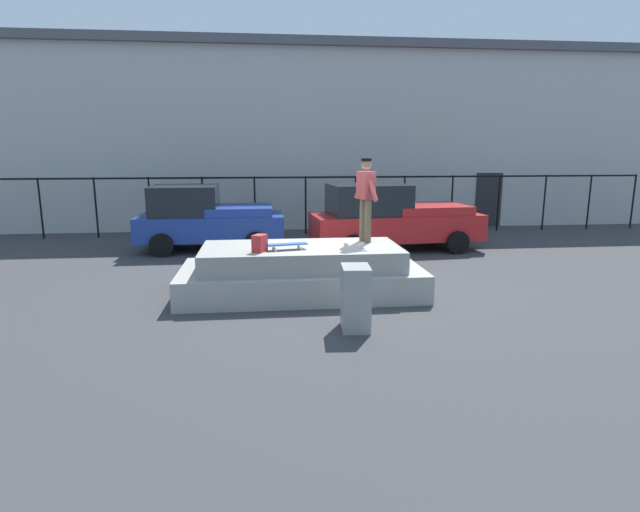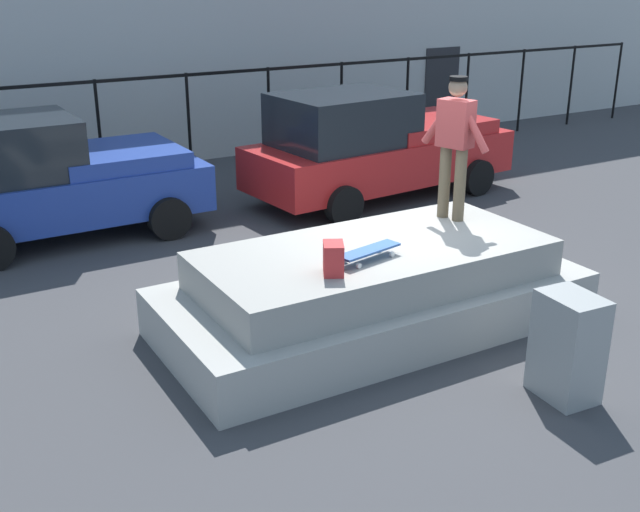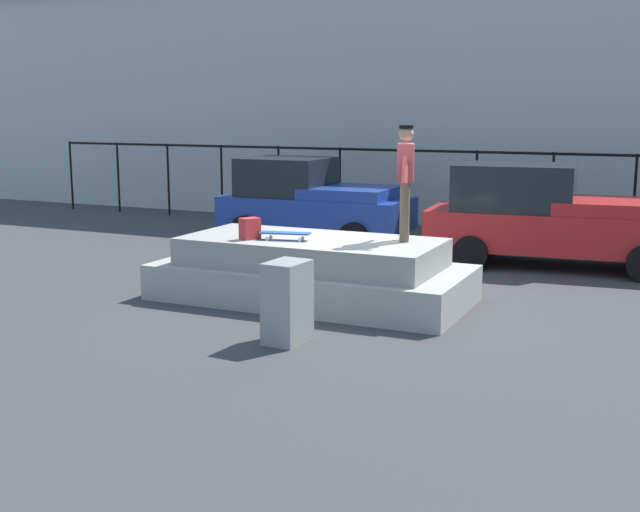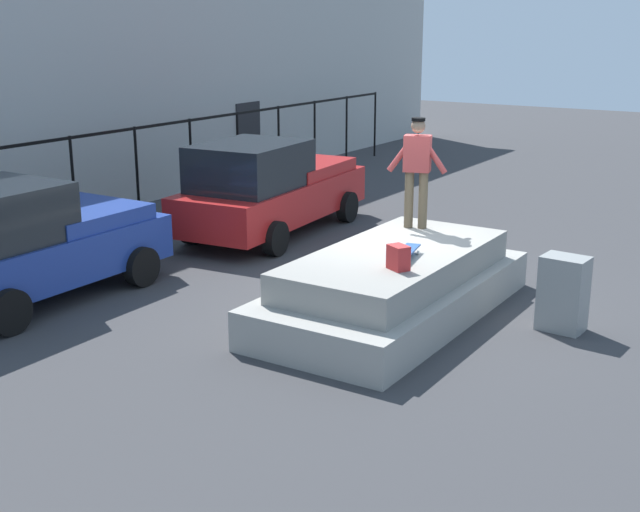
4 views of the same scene
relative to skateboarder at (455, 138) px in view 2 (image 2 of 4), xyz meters
The scene contains 9 objects.
ground_plane 2.06m from the skateboarder, behind, with size 60.00×60.00×0.00m, color #38383A.
concrete_ledge 2.07m from the skateboarder, 164.83° to the right, with size 4.77×2.24×0.96m.
skateboarder is the anchor object (origin of this frame).
skateboard 2.00m from the skateboarder, 157.31° to the right, with size 0.79×0.36×0.12m.
backpack 2.47m from the skateboarder, 159.00° to the right, with size 0.28×0.20×0.33m, color red.
car_blue_pickup_near 6.00m from the skateboarder, 129.18° to the left, with size 4.10×2.12×1.85m.
car_red_pickup_mid 4.34m from the skateboarder, 68.83° to the left, with size 4.94×2.36×1.89m.
utility_box 3.02m from the skateboarder, 104.27° to the right, with size 0.44×0.60×1.04m, color gray.
fence_row 7.08m from the skateboarder, 95.39° to the left, with size 24.06×0.06×1.97m.
Camera 2 is at (-5.28, -7.10, 3.88)m, focal length 43.62 mm.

